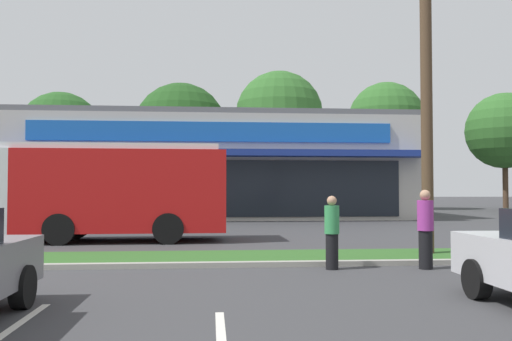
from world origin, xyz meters
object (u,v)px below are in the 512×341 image
at_px(utility_pole, 421,51).
at_px(city_bus, 40,189).
at_px(pedestrian_by_pole, 332,232).
at_px(pedestrian_near_bench, 425,229).

xyz_separation_m(utility_pole, city_bus, (-11.13, 5.05, -3.61)).
bearing_deg(city_bus, pedestrian_by_pole, 139.58).
distance_m(utility_pole, pedestrian_by_pole, 5.64).
relative_size(utility_pole, city_bus, 0.81).
relative_size(city_bus, pedestrian_by_pole, 7.69).
relative_size(utility_pole, pedestrian_by_pole, 6.23).
height_order(pedestrian_near_bench, pedestrian_by_pole, pedestrian_near_bench).
relative_size(utility_pole, pedestrian_near_bench, 5.75).
distance_m(utility_pole, city_bus, 12.75).
bearing_deg(pedestrian_near_bench, utility_pole, 103.84).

